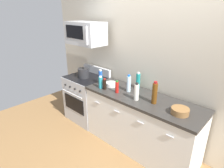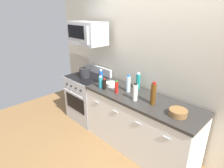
{
  "view_description": "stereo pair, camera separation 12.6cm",
  "coord_description": "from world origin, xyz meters",
  "px_view_note": "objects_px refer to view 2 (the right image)",
  "views": [
    {
      "loc": [
        1.41,
        -2.16,
        2.15
      ],
      "look_at": [
        -0.57,
        -0.05,
        0.99
      ],
      "focal_mm": 29.96,
      "sensor_mm": 36.0,
      "label": 1
    },
    {
      "loc": [
        1.5,
        -2.08,
        2.15
      ],
      "look_at": [
        -0.57,
        -0.05,
        0.99
      ],
      "focal_mm": 29.96,
      "sensor_mm": 36.0,
      "label": 2
    }
  ],
  "objects_px": {
    "microwave": "(87,33)",
    "bottle_water_clear": "(128,84)",
    "bottle_soy_sauce_dark": "(105,84)",
    "bottle_vinegar_white": "(135,92)",
    "bottle_wine_amber": "(153,94)",
    "bottle_sparkling_teal": "(138,81)",
    "bottle_hot_sauce_red": "(116,87)",
    "bottle_dish_soap": "(101,82)",
    "bowl_white_ceramic": "(111,84)",
    "bowl_wooden_salad": "(178,112)",
    "stockpot": "(85,73)",
    "range_oven": "(88,97)",
    "bottle_soda_blue": "(101,77)"
  },
  "relations": [
    {
      "from": "microwave",
      "to": "bottle_vinegar_white",
      "type": "bearing_deg",
      "value": -7.78
    },
    {
      "from": "bottle_dish_soap",
      "to": "bowl_white_ceramic",
      "type": "distance_m",
      "value": 0.2
    },
    {
      "from": "bottle_sparkling_teal",
      "to": "bottle_hot_sauce_red",
      "type": "xyz_separation_m",
      "value": [
        -0.14,
        -0.37,
        -0.04
      ]
    },
    {
      "from": "bottle_dish_soap",
      "to": "bottle_hot_sauce_red",
      "type": "height_order",
      "value": "bottle_dish_soap"
    },
    {
      "from": "bottle_wine_amber",
      "to": "stockpot",
      "type": "relative_size",
      "value": 1.53
    },
    {
      "from": "bottle_soy_sauce_dark",
      "to": "bowl_white_ceramic",
      "type": "relative_size",
      "value": 0.99
    },
    {
      "from": "bottle_hot_sauce_red",
      "to": "bowl_wooden_salad",
      "type": "relative_size",
      "value": 0.88
    },
    {
      "from": "bottle_sparkling_teal",
      "to": "stockpot",
      "type": "distance_m",
      "value": 1.11
    },
    {
      "from": "microwave",
      "to": "bottle_water_clear",
      "type": "height_order",
      "value": "microwave"
    },
    {
      "from": "bottle_soy_sauce_dark",
      "to": "stockpot",
      "type": "xyz_separation_m",
      "value": [
        -0.7,
        0.12,
        0.01
      ]
    },
    {
      "from": "bottle_dish_soap",
      "to": "bottle_hot_sauce_red",
      "type": "xyz_separation_m",
      "value": [
        0.32,
        0.05,
        -0.01
      ]
    },
    {
      "from": "bottle_wine_amber",
      "to": "bottle_vinegar_white",
      "type": "relative_size",
      "value": 1.24
    },
    {
      "from": "range_oven",
      "to": "bottle_water_clear",
      "type": "height_order",
      "value": "bottle_water_clear"
    },
    {
      "from": "range_oven",
      "to": "stockpot",
      "type": "height_order",
      "value": "stockpot"
    },
    {
      "from": "bottle_vinegar_white",
      "to": "microwave",
      "type": "bearing_deg",
      "value": 172.22
    },
    {
      "from": "bottle_soy_sauce_dark",
      "to": "bottle_vinegar_white",
      "type": "distance_m",
      "value": 0.62
    },
    {
      "from": "range_oven",
      "to": "bowl_white_ceramic",
      "type": "bearing_deg",
      "value": -0.51
    },
    {
      "from": "bottle_wine_amber",
      "to": "bottle_hot_sauce_red",
      "type": "height_order",
      "value": "bottle_wine_amber"
    },
    {
      "from": "stockpot",
      "to": "bottle_water_clear",
      "type": "bearing_deg",
      "value": 4.45
    },
    {
      "from": "range_oven",
      "to": "bottle_vinegar_white",
      "type": "height_order",
      "value": "bottle_vinegar_white"
    },
    {
      "from": "bottle_water_clear",
      "to": "bowl_white_ceramic",
      "type": "relative_size",
      "value": 1.49
    },
    {
      "from": "range_oven",
      "to": "stockpot",
      "type": "xyz_separation_m",
      "value": [
        0.0,
        -0.05,
        0.54
      ]
    },
    {
      "from": "bowl_wooden_salad",
      "to": "stockpot",
      "type": "xyz_separation_m",
      "value": [
        -1.95,
        0.03,
        0.05
      ]
    },
    {
      "from": "bowl_wooden_salad",
      "to": "stockpot",
      "type": "height_order",
      "value": "stockpot"
    },
    {
      "from": "range_oven",
      "to": "bottle_water_clear",
      "type": "distance_m",
      "value": 1.19
    },
    {
      "from": "microwave",
      "to": "bottle_vinegar_white",
      "type": "distance_m",
      "value": 1.5
    },
    {
      "from": "bowl_white_ceramic",
      "to": "range_oven",
      "type": "bearing_deg",
      "value": 179.49
    },
    {
      "from": "microwave",
      "to": "bottle_wine_amber",
      "type": "xyz_separation_m",
      "value": [
        1.56,
        -0.1,
        -0.67
      ]
    },
    {
      "from": "bottle_vinegar_white",
      "to": "bowl_wooden_salad",
      "type": "height_order",
      "value": "bottle_vinegar_white"
    },
    {
      "from": "range_oven",
      "to": "bowl_wooden_salad",
      "type": "bearing_deg",
      "value": -2.36
    },
    {
      "from": "range_oven",
      "to": "bottle_sparkling_teal",
      "type": "height_order",
      "value": "bottle_sparkling_teal"
    },
    {
      "from": "bottle_sparkling_teal",
      "to": "microwave",
      "type": "bearing_deg",
      "value": -170.13
    },
    {
      "from": "bottle_water_clear",
      "to": "bowl_white_ceramic",
      "type": "bearing_deg",
      "value": -174.61
    },
    {
      "from": "stockpot",
      "to": "range_oven",
      "type": "bearing_deg",
      "value": 90.0
    },
    {
      "from": "bottle_soda_blue",
      "to": "bottle_wine_amber",
      "type": "xyz_separation_m",
      "value": [
        1.08,
        0.01,
        0.03
      ]
    },
    {
      "from": "bowl_white_ceramic",
      "to": "bottle_water_clear",
      "type": "bearing_deg",
      "value": 5.39
    },
    {
      "from": "bottle_soda_blue",
      "to": "bottle_water_clear",
      "type": "bearing_deg",
      "value": 8.67
    },
    {
      "from": "bottle_hot_sauce_red",
      "to": "bowl_wooden_salad",
      "type": "distance_m",
      "value": 1.02
    },
    {
      "from": "bottle_soy_sauce_dark",
      "to": "bottle_vinegar_white",
      "type": "bearing_deg",
      "value": 3.54
    },
    {
      "from": "bottle_wine_amber",
      "to": "bottle_hot_sauce_red",
      "type": "bearing_deg",
      "value": -172.29
    },
    {
      "from": "microwave",
      "to": "bottle_hot_sauce_red",
      "type": "height_order",
      "value": "microwave"
    },
    {
      "from": "bottle_wine_amber",
      "to": "bottle_vinegar_white",
      "type": "height_order",
      "value": "bottle_wine_amber"
    },
    {
      "from": "bottle_soy_sauce_dark",
      "to": "bottle_soda_blue",
      "type": "distance_m",
      "value": 0.25
    },
    {
      "from": "bottle_wine_amber",
      "to": "bottle_water_clear",
      "type": "xyz_separation_m",
      "value": [
        -0.52,
        0.08,
        -0.02
      ]
    },
    {
      "from": "range_oven",
      "to": "bottle_vinegar_white",
      "type": "xyz_separation_m",
      "value": [
        1.31,
        -0.13,
        0.58
      ]
    },
    {
      "from": "bottle_soy_sauce_dark",
      "to": "bottle_wine_amber",
      "type": "height_order",
      "value": "bottle_wine_amber"
    },
    {
      "from": "range_oven",
      "to": "bottle_soda_blue",
      "type": "xyz_separation_m",
      "value": [
        0.48,
        -0.06,
        0.58
      ]
    },
    {
      "from": "bottle_dish_soap",
      "to": "bottle_vinegar_white",
      "type": "bearing_deg",
      "value": 3.9
    },
    {
      "from": "bottle_dish_soap",
      "to": "bowl_wooden_salad",
      "type": "relative_size",
      "value": 0.94
    },
    {
      "from": "bottle_dish_soap",
      "to": "bottle_wine_amber",
      "type": "height_order",
      "value": "bottle_wine_amber"
    }
  ]
}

